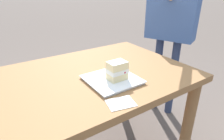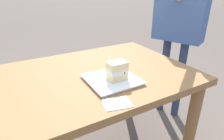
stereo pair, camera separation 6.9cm
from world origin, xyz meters
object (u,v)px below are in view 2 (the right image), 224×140
cake_slice (117,71)px  diner_person (181,11)px  paper_napkin (117,103)px  dessert_plate (112,80)px  dessert_fork (113,68)px  patio_table (86,91)px

cake_slice → diner_person: bearing=24.0°
paper_napkin → dessert_plate: bearing=66.3°
dessert_fork → cake_slice: bearing=-112.0°
paper_napkin → diner_person: size_ratio=0.09×
paper_napkin → diner_person: bearing=30.3°
patio_table → dessert_plate: dessert_plate is taller
cake_slice → diner_person: (0.81, 0.36, 0.20)m
dessert_plate → paper_napkin: bearing=-113.7°
patio_table → diner_person: (0.93, 0.20, 0.37)m
patio_table → paper_napkin: 0.36m
patio_table → paper_napkin: (0.01, -0.34, 0.11)m
dessert_fork → diner_person: diner_person is taller
diner_person → paper_napkin: bearing=-149.7°
dessert_plate → paper_napkin: size_ratio=1.89×
dessert_plate → dessert_fork: (0.08, 0.14, -0.00)m
dessert_fork → diner_person: (0.75, 0.21, 0.26)m
patio_table → cake_slice: cake_slice is taller
cake_slice → diner_person: diner_person is taller
patio_table → cake_slice: 0.26m
patio_table → diner_person: diner_person is taller
dessert_plate → cake_slice: 0.06m
cake_slice → diner_person: size_ratio=0.07×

